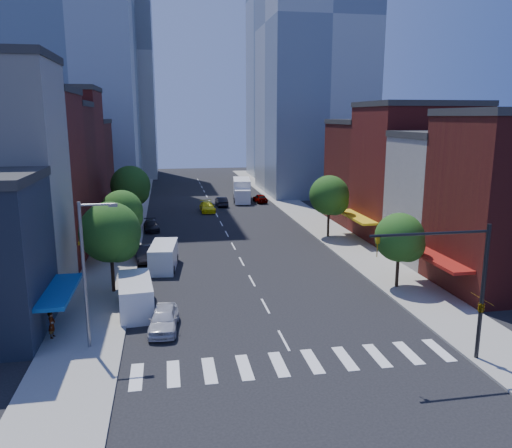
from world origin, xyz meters
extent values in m
plane|color=black|center=(0.00, 0.00, 0.00)|extent=(220.00, 220.00, 0.00)
cube|color=gray|center=(-12.50, 40.00, 0.07)|extent=(5.00, 120.00, 0.15)
cube|color=gray|center=(12.50, 40.00, 0.07)|extent=(5.00, 120.00, 0.15)
cube|color=silver|center=(0.00, -3.00, 0.01)|extent=(19.00, 3.00, 0.01)
cube|color=maroon|center=(-21.00, 20.50, 8.00)|extent=(12.00, 9.00, 16.00)
cube|color=#571715|center=(-21.00, 29.00, 7.50)|extent=(12.00, 8.00, 15.00)
cube|color=maroon|center=(-21.00, 37.50, 8.50)|extent=(12.00, 9.00, 17.00)
cube|color=#571715|center=(-21.00, 47.00, 6.50)|extent=(12.00, 10.00, 13.00)
cube|color=silver|center=(21.00, 15.00, 6.00)|extent=(12.00, 8.00, 12.00)
cube|color=maroon|center=(21.00, 24.00, 7.50)|extent=(12.00, 10.00, 15.00)
cube|color=#571715|center=(21.00, 34.00, 6.50)|extent=(12.00, 10.00, 13.00)
cube|color=#9EA5AD|center=(20.00, 62.00, 30.00)|extent=(18.00, 20.00, 60.00)
cube|color=#9EA5AD|center=(-18.00, 95.00, 28.00)|extent=(18.00, 18.00, 56.00)
cylinder|color=black|center=(10.50, -4.50, 4.15)|extent=(0.24, 0.24, 8.00)
cylinder|color=black|center=(7.00, -4.50, 7.75)|extent=(7.00, 0.16, 0.16)
imported|color=gold|center=(4.00, -4.50, 7.15)|extent=(0.22, 0.18, 1.10)
imported|color=gold|center=(10.50, -4.50, 3.35)|extent=(0.48, 2.24, 0.90)
cylinder|color=slate|center=(-12.00, 1.00, 4.65)|extent=(0.20, 0.20, 9.00)
cylinder|color=slate|center=(-11.00, 1.00, 8.95)|extent=(2.00, 0.14, 0.14)
cube|color=slate|center=(-10.10, 1.00, 8.90)|extent=(0.50, 0.25, 0.18)
cylinder|color=black|center=(-11.50, 11.00, 2.11)|extent=(0.28, 0.28, 3.92)
sphere|color=#134112|center=(-11.50, 11.00, 5.05)|extent=(4.80, 4.80, 4.80)
sphere|color=#134112|center=(-10.90, 10.70, 4.35)|extent=(3.36, 3.36, 3.36)
cylinder|color=black|center=(-11.50, 22.00, 1.97)|extent=(0.28, 0.28, 3.64)
sphere|color=#134112|center=(-11.50, 22.00, 4.70)|extent=(4.20, 4.20, 4.20)
sphere|color=#134112|center=(-10.90, 21.70, 4.05)|extent=(2.94, 2.94, 2.94)
cylinder|color=black|center=(-11.50, 36.00, 2.25)|extent=(0.28, 0.28, 4.20)
sphere|color=#134112|center=(-11.50, 36.00, 5.40)|extent=(5.00, 5.00, 5.00)
sphere|color=#134112|center=(-10.90, 35.70, 4.65)|extent=(3.50, 3.50, 3.50)
cylinder|color=black|center=(11.50, 8.00, 1.83)|extent=(0.28, 0.28, 3.36)
sphere|color=#134112|center=(11.50, 8.00, 4.35)|extent=(4.00, 4.00, 4.00)
sphere|color=#134112|center=(12.10, 7.70, 3.75)|extent=(2.80, 2.80, 2.80)
cylinder|color=black|center=(11.50, 26.00, 2.11)|extent=(0.28, 0.28, 3.92)
sphere|color=#134112|center=(11.50, 26.00, 5.05)|extent=(4.60, 4.60, 4.60)
sphere|color=#134112|center=(12.10, 25.70, 4.35)|extent=(3.22, 3.22, 3.22)
imported|color=silver|center=(-7.50, 3.00, 0.78)|extent=(2.24, 4.71, 1.55)
imported|color=black|center=(-9.50, 19.98, 0.72)|extent=(2.11, 4.57, 1.45)
imported|color=#999999|center=(-7.93, 18.72, 0.63)|extent=(2.20, 4.61, 1.27)
imported|color=black|center=(-9.04, 33.37, 0.63)|extent=(2.25, 4.54, 1.27)
cube|color=silver|center=(-9.50, 6.64, 1.20)|extent=(2.80, 5.90, 2.40)
cube|color=black|center=(-9.30, 4.47, 1.54)|extent=(2.21, 1.33, 1.03)
cylinder|color=black|center=(-10.35, 4.61, 0.40)|extent=(0.36, 0.89, 0.87)
cylinder|color=black|center=(-8.30, 4.80, 0.40)|extent=(0.36, 0.89, 0.87)
cylinder|color=black|center=(-10.70, 8.48, 0.40)|extent=(0.36, 0.89, 0.87)
cylinder|color=black|center=(-8.65, 8.66, 0.40)|extent=(0.36, 0.89, 0.87)
cube|color=white|center=(-7.50, 17.04, 1.17)|extent=(2.82, 5.76, 2.33)
cube|color=black|center=(-7.73, 14.95, 1.50)|extent=(2.16, 1.33, 1.00)
cylinder|color=black|center=(-8.70, 15.28, 0.39)|extent=(0.37, 0.87, 0.84)
cylinder|color=black|center=(-6.72, 15.06, 0.39)|extent=(0.37, 0.87, 0.84)
cylinder|color=black|center=(-8.28, 19.03, 0.39)|extent=(0.37, 0.87, 0.84)
cylinder|color=black|center=(-6.30, 18.81, 0.39)|extent=(0.37, 0.87, 0.84)
imported|color=#FFF30D|center=(-1.11, 44.86, 0.74)|extent=(2.21, 5.15, 1.48)
imported|color=black|center=(1.50, 49.30, 0.74)|extent=(1.75, 4.53, 1.47)
imported|color=#999999|center=(8.18, 51.49, 0.72)|extent=(2.07, 4.37, 1.44)
cube|color=white|center=(5.54, 54.36, 1.82)|extent=(3.59, 7.67, 3.64)
cube|color=white|center=(5.02, 50.07, 1.25)|extent=(2.73, 2.33, 2.28)
cylinder|color=black|center=(3.89, 51.13, 0.51)|extent=(0.46, 1.06, 1.02)
cylinder|color=black|center=(6.37, 50.83, 0.51)|extent=(0.46, 1.06, 1.02)
cylinder|color=black|center=(4.50, 56.21, 0.51)|extent=(0.46, 1.06, 1.02)
cylinder|color=black|center=(6.99, 55.91, 0.51)|extent=(0.46, 1.06, 1.02)
imported|color=#999999|center=(-14.50, 2.77, 1.01)|extent=(0.51, 0.68, 1.71)
imported|color=#999999|center=(-10.50, 10.19, 0.94)|extent=(0.75, 0.88, 1.59)
camera|label=1|loc=(-6.97, -28.66, 13.95)|focal=35.00mm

